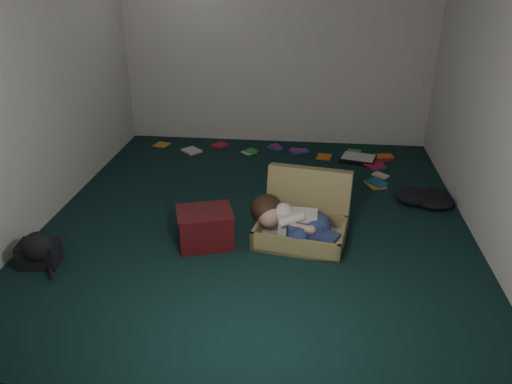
# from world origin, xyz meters

# --- Properties ---
(floor) EXTENTS (4.50, 4.50, 0.00)m
(floor) POSITION_xyz_m (0.00, 0.00, 0.00)
(floor) COLOR black
(floor) RESTS_ON ground
(wall_back) EXTENTS (4.50, 0.00, 4.50)m
(wall_back) POSITION_xyz_m (0.00, 2.25, 1.30)
(wall_back) COLOR white
(wall_back) RESTS_ON ground
(wall_front) EXTENTS (4.50, 0.00, 4.50)m
(wall_front) POSITION_xyz_m (0.00, -2.25, 1.30)
(wall_front) COLOR white
(wall_front) RESTS_ON ground
(wall_left) EXTENTS (0.00, 4.50, 4.50)m
(wall_left) POSITION_xyz_m (-2.00, 0.00, 1.30)
(wall_left) COLOR white
(wall_left) RESTS_ON ground
(wall_right) EXTENTS (0.00, 4.50, 4.50)m
(wall_right) POSITION_xyz_m (2.00, 0.00, 1.30)
(wall_right) COLOR white
(wall_right) RESTS_ON ground
(suitcase) EXTENTS (0.89, 0.87, 0.57)m
(suitcase) POSITION_xyz_m (0.45, -0.25, 0.17)
(suitcase) COLOR #9A8B55
(suitcase) RESTS_ON floor
(person) EXTENTS (0.82, 0.50, 0.35)m
(person) POSITION_xyz_m (0.37, -0.43, 0.22)
(person) COLOR white
(person) RESTS_ON suitcase
(maroon_bin) EXTENTS (0.57, 0.50, 0.33)m
(maroon_bin) POSITION_xyz_m (-0.40, -0.54, 0.17)
(maroon_bin) COLOR #480E12
(maroon_bin) RESTS_ON floor
(backpack) EXTENTS (0.42, 0.35, 0.23)m
(backpack) POSITION_xyz_m (-1.70, -1.01, 0.11)
(backpack) COLOR black
(backpack) RESTS_ON floor
(clothing_pile) EXTENTS (0.52, 0.48, 0.13)m
(clothing_pile) POSITION_xyz_m (1.70, 0.54, 0.07)
(clothing_pile) COLOR black
(clothing_pile) RESTS_ON floor
(paper_tray) EXTENTS (0.49, 0.42, 0.06)m
(paper_tray) POSITION_xyz_m (1.09, 1.62, 0.03)
(paper_tray) COLOR black
(paper_tray) RESTS_ON floor
(book_scatter) EXTENTS (3.12, 1.29, 0.02)m
(book_scatter) POSITION_xyz_m (0.31, 1.66, 0.01)
(book_scatter) COLOR gold
(book_scatter) RESTS_ON floor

